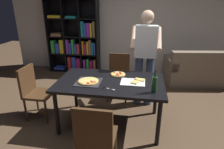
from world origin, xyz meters
TOP-DOWN VIEW (x-y plane):
  - ground_plane at (0.00, 0.00)m, footprint 12.00×12.00m
  - back_wall at (0.00, 2.60)m, footprint 6.40×0.10m
  - dining_table at (0.00, 0.00)m, footprint 1.62×0.98m
  - chair_near_camera at (-0.00, -0.97)m, footprint 0.42×0.42m
  - chair_far_side at (0.00, 0.97)m, footprint 0.42×0.42m
  - chair_left_end at (-1.29, 0.00)m, footprint 0.42×0.42m
  - couch at (1.91, 1.99)m, footprint 1.80×1.08m
  - bookshelf at (-1.39, 2.38)m, footprint 1.40×0.35m
  - person_serving_pizza at (0.51, 0.75)m, footprint 0.55×0.54m
  - pepperoni_pizza_on_tray at (-0.32, -0.10)m, footprint 0.37×0.37m
  - pizza_slices_on_towel at (0.36, 0.02)m, footprint 0.36×0.28m
  - wine_bottle at (0.64, -0.29)m, footprint 0.07×0.07m
  - kitchen_scissors at (-0.01, -0.27)m, footprint 0.20×0.11m
  - second_pizza_plain at (0.08, 0.27)m, footprint 0.24×0.24m

SIDE VIEW (x-z plane):
  - ground_plane at x=0.00m, z-range 0.00..0.00m
  - couch at x=1.91m, z-range -0.12..0.73m
  - chair_near_camera at x=0.00m, z-range 0.06..0.96m
  - chair_far_side at x=0.00m, z-range 0.06..0.96m
  - chair_left_end at x=-1.29m, z-range 0.06..0.96m
  - dining_table at x=0.00m, z-range 0.30..1.05m
  - kitchen_scissors at x=-0.01m, z-range 0.75..0.76m
  - pizza_slices_on_towel at x=0.36m, z-range 0.74..0.78m
  - second_pizza_plain at x=0.08m, z-range 0.75..0.78m
  - pepperoni_pizza_on_tray at x=-0.32m, z-range 0.75..0.78m
  - bookshelf at x=-1.39m, z-range -0.12..1.83m
  - wine_bottle at x=0.64m, z-range 0.71..1.03m
  - person_serving_pizza at x=0.51m, z-range 0.12..1.87m
  - back_wall at x=0.00m, z-range 0.00..2.80m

